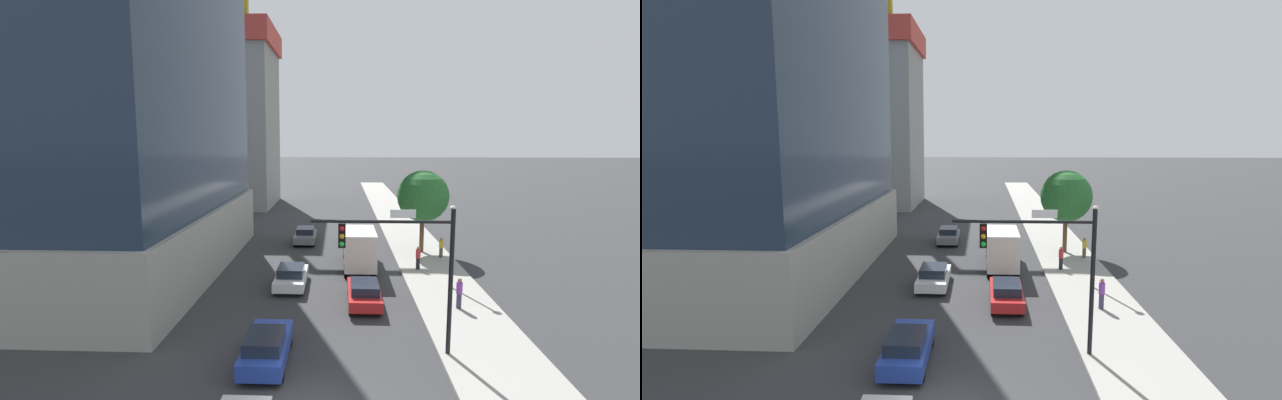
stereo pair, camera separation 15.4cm
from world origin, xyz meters
The scene contains 14 objects.
sidewalk centered at (7.76, 20.00, 0.07)m, with size 4.67×120.00×0.15m, color #9E9B93.
construction_building centered at (-15.63, 49.05, 13.62)m, with size 23.69×14.21×33.91m.
traffic_light_pole centered at (3.77, 4.48, 4.68)m, with size 6.25×0.48×6.57m.
street_lamp centered at (8.10, 13.58, 3.67)m, with size 0.44×0.44×5.32m.
street_tree centered at (7.87, 22.58, 4.86)m, with size 4.28×4.28×6.86m.
car_red centered at (2.40, 10.59, 0.74)m, with size 1.87×4.53×1.44m.
car_white centered at (-2.19, 13.59, 0.71)m, with size 1.94×4.43×1.43m.
car_green centered at (2.40, 25.30, 0.72)m, with size 1.89×4.54×1.46m.
car_gray centered at (-2.19, 25.88, 0.72)m, with size 1.88×4.08×1.43m.
car_blue centered at (-2.19, 3.49, 0.78)m, with size 1.84×4.57×1.55m.
box_truck centered at (2.40, 17.98, 1.78)m, with size 2.24×7.13×3.15m.
pedestrian_yellow_shirt centered at (9.11, 20.75, 0.97)m, with size 0.34×0.34×1.62m.
pedestrian_red_shirt centered at (6.71, 17.44, 1.02)m, with size 0.34×0.34×1.71m.
pedestrian_purple_shirt centered at (7.71, 9.90, 1.05)m, with size 0.34×0.34×1.76m.
Camera 1 is at (0.91, -14.71, 9.78)m, focal length 25.22 mm.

